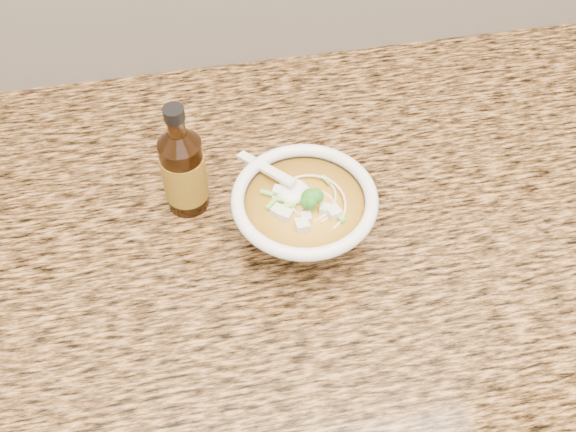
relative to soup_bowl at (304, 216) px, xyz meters
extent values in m
cube|color=black|center=(0.07, 0.04, -0.51)|extent=(4.00, 0.65, 0.86)
cube|color=#A7733D|center=(0.07, 0.04, -0.06)|extent=(4.00, 0.68, 0.04)
cylinder|color=white|center=(0.00, 0.00, -0.04)|extent=(0.07, 0.07, 0.01)
torus|color=white|center=(0.00, 0.00, 0.03)|extent=(0.18, 0.18, 0.02)
torus|color=beige|center=(0.00, 0.01, 0.02)|extent=(0.11, 0.11, 0.00)
torus|color=beige|center=(0.00, -0.01, 0.02)|extent=(0.07, 0.07, 0.00)
torus|color=beige|center=(-0.01, -0.01, 0.02)|extent=(0.06, 0.06, 0.00)
torus|color=beige|center=(-0.01, 0.00, 0.02)|extent=(0.10, 0.10, 0.00)
torus|color=beige|center=(-0.01, -0.01, 0.02)|extent=(0.08, 0.08, 0.00)
torus|color=beige|center=(0.00, 0.01, 0.02)|extent=(0.05, 0.05, 0.00)
cube|color=silver|center=(-0.02, -0.01, 0.03)|extent=(0.02, 0.02, 0.01)
cube|color=silver|center=(0.00, 0.03, 0.03)|extent=(0.02, 0.02, 0.01)
cube|color=silver|center=(0.00, 0.04, 0.03)|extent=(0.02, 0.02, 0.01)
cube|color=silver|center=(-0.03, -0.03, 0.03)|extent=(0.02, 0.02, 0.01)
cube|color=silver|center=(-0.01, 0.02, 0.03)|extent=(0.02, 0.02, 0.02)
cube|color=silver|center=(0.04, -0.03, 0.03)|extent=(0.02, 0.02, 0.01)
cube|color=silver|center=(0.00, 0.01, 0.03)|extent=(0.02, 0.02, 0.01)
cube|color=silver|center=(0.01, -0.01, 0.03)|extent=(0.02, 0.02, 0.01)
cube|color=silver|center=(0.00, -0.03, 0.03)|extent=(0.01, 0.01, 0.01)
ellipsoid|color=#196014|center=(0.00, -0.01, 0.04)|extent=(0.03, 0.03, 0.03)
cylinder|color=#7AC14A|center=(0.01, -0.04, 0.03)|extent=(0.02, 0.01, 0.01)
cylinder|color=#7AC14A|center=(-0.02, 0.03, 0.03)|extent=(0.02, 0.01, 0.01)
cylinder|color=#7AC14A|center=(-0.01, -0.04, 0.03)|extent=(0.01, 0.02, 0.01)
cylinder|color=#7AC14A|center=(-0.02, 0.03, 0.03)|extent=(0.02, 0.01, 0.01)
cylinder|color=#7AC14A|center=(-0.01, -0.03, 0.03)|extent=(0.02, 0.02, 0.01)
cylinder|color=#7AC14A|center=(-0.01, -0.03, 0.03)|extent=(0.02, 0.01, 0.01)
cylinder|color=#7AC14A|center=(0.03, 0.00, 0.03)|extent=(0.01, 0.02, 0.01)
cylinder|color=#7AC14A|center=(-0.04, 0.00, 0.03)|extent=(0.01, 0.02, 0.01)
ellipsoid|color=white|center=(-0.01, 0.02, 0.03)|extent=(0.04, 0.04, 0.01)
cube|color=white|center=(-0.04, 0.05, 0.03)|extent=(0.06, 0.08, 0.03)
cylinder|color=black|center=(-0.14, 0.08, 0.01)|extent=(0.06, 0.06, 0.11)
cylinder|color=black|center=(-0.14, 0.08, 0.10)|extent=(0.02, 0.02, 0.02)
cylinder|color=black|center=(-0.14, 0.08, 0.12)|extent=(0.03, 0.03, 0.02)
cylinder|color=red|center=(-0.14, 0.08, 0.01)|extent=(0.06, 0.06, 0.07)
camera|label=1|loc=(-0.12, -0.53, 0.69)|focal=45.00mm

